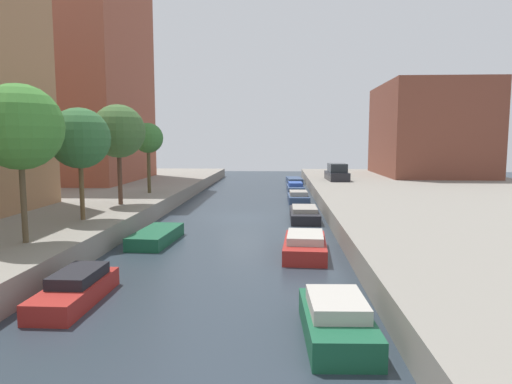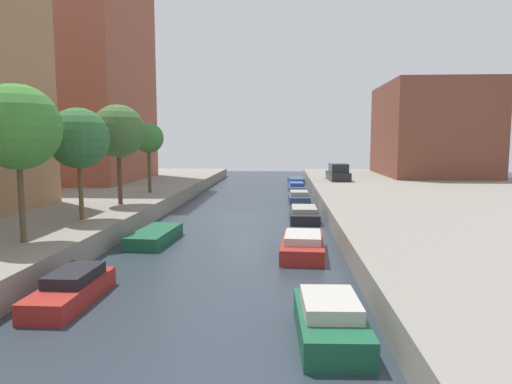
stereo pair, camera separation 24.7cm
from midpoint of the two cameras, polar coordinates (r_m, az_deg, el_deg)
name	(u,v)px [view 1 (the left image)]	position (r m, az deg, el deg)	size (l,w,h in m)	color
ground_plane	(243,218)	(28.12, -1.94, -3.23)	(84.00, 84.00, 0.00)	#28333D
quay_left	(4,208)	(32.94, -28.93, -1.73)	(20.00, 64.00, 1.00)	gray
quay_right	(495,212)	(30.63, 27.28, -2.20)	(20.00, 64.00, 1.00)	gray
apartment_tower_far	(79,66)	(46.10, -21.22, 14.36)	(10.00, 13.67, 20.80)	brown
low_block_right	(429,130)	(52.53, 20.49, 7.24)	(10.00, 13.78, 9.60)	brown
street_tree_0	(19,127)	(18.60, -27.65, 7.13)	(3.07, 3.07, 5.74)	brown
street_tree_1	(80,138)	(22.95, -21.34, 6.21)	(2.82, 2.82, 5.23)	brown
street_tree_2	(118,131)	(27.73, -16.96, 7.20)	(3.05, 3.05, 5.77)	brown
street_tree_3	(148,139)	(33.32, -13.46, 6.46)	(2.11, 2.11, 4.93)	#4E442B
parked_car	(337,173)	(43.35, 9.85, 2.30)	(1.95, 4.27, 1.57)	black
moored_boat_left_1	(76,289)	(14.78, -21.91, -11.15)	(1.33, 3.68, 0.91)	maroon
moored_boat_left_2	(156,236)	(21.94, -12.59, -5.38)	(1.78, 4.11, 0.58)	#195638
moored_boat_right_0	(337,321)	(11.59, 9.34, -15.46)	(1.67, 3.54, 1.01)	#195638
moored_boat_right_1	(305,245)	(19.26, 5.72, -6.59)	(1.92, 4.18, 0.93)	maroon
moored_boat_right_2	(304,214)	(27.53, 5.76, -2.72)	(1.67, 4.39, 0.82)	#232328
moored_boat_right_3	(298,197)	(35.30, 5.07, -0.66)	(1.62, 3.63, 0.87)	#33476B
moored_boat_right_4	(295,187)	(43.19, 4.74, 0.60)	(1.61, 4.45, 0.79)	#33476B
moored_boat_right_5	(294,180)	(51.03, 4.63, 1.45)	(1.84, 4.22, 0.56)	#33476B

